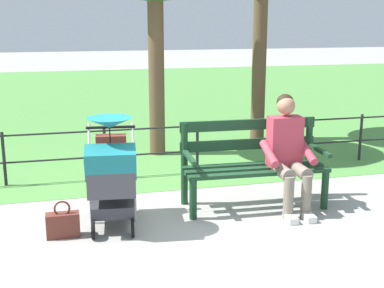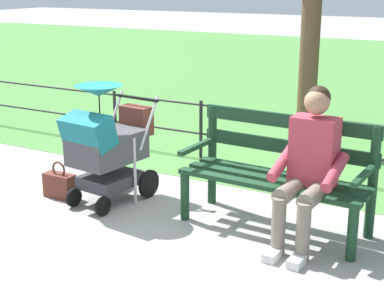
% 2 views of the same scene
% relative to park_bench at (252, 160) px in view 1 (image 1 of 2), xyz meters
% --- Properties ---
extents(ground_plane, '(60.00, 60.00, 0.00)m').
position_rel_park_bench_xyz_m(ground_plane, '(0.90, 0.12, -0.53)').
color(ground_plane, '#9E9B93').
extents(grass_lawn, '(40.00, 16.00, 0.01)m').
position_rel_park_bench_xyz_m(grass_lawn, '(0.90, -8.68, -0.52)').
color(grass_lawn, '#518E42').
rests_on(grass_lawn, ground).
extents(park_bench, '(1.62, 0.66, 0.96)m').
position_rel_park_bench_xyz_m(park_bench, '(0.00, 0.00, 0.00)').
color(park_bench, '#193D23').
rests_on(park_bench, ground).
extents(person_on_bench, '(0.55, 0.74, 1.28)m').
position_rel_park_bench_xyz_m(person_on_bench, '(-0.33, 0.22, 0.15)').
color(person_on_bench, slate).
rests_on(person_on_bench, ground).
extents(stroller, '(0.59, 0.93, 1.15)m').
position_rel_park_bench_xyz_m(stroller, '(1.61, 0.29, 0.07)').
color(stroller, black).
rests_on(stroller, ground).
extents(handbag, '(0.32, 0.14, 0.37)m').
position_rel_park_bench_xyz_m(handbag, '(2.11, 0.42, -0.40)').
color(handbag, brown).
rests_on(handbag, ground).
extents(park_fence, '(8.86, 0.04, 0.70)m').
position_rel_park_bench_xyz_m(park_fence, '(0.40, -1.41, -0.10)').
color(park_fence, black).
rests_on(park_fence, ground).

